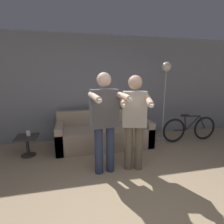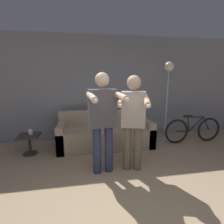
% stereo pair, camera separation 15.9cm
% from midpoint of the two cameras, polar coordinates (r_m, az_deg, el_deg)
% --- Properties ---
extents(wall_back, '(10.00, 0.05, 2.60)m').
position_cam_midpoint_polar(wall_back, '(4.52, -2.72, 7.71)').
color(wall_back, gray).
rests_on(wall_back, ground_plane).
extents(couch, '(2.14, 0.83, 0.80)m').
position_cam_midpoint_polar(couch, '(4.13, -1.02, -7.25)').
color(couch, tan).
rests_on(couch, ground_plane).
extents(person_left, '(0.56, 0.71, 1.68)m').
position_cam_midpoint_polar(person_left, '(2.81, -1.40, -1.62)').
color(person_left, '#2D3856').
rests_on(person_left, ground_plane).
extents(person_right, '(0.58, 0.75, 1.64)m').
position_cam_midpoint_polar(person_right, '(2.93, 8.43, -1.89)').
color(person_right, '#6B604C').
rests_on(person_right, ground_plane).
extents(cat, '(0.42, 0.12, 0.19)m').
position_cam_midpoint_polar(cat, '(4.28, -0.64, 1.96)').
color(cat, '#3D3833').
rests_on(cat, couch).
extents(floor_lamp, '(0.32, 0.32, 1.94)m').
position_cam_midpoint_polar(floor_lamp, '(4.44, 18.83, 9.32)').
color(floor_lamp, '#B2B2B7').
rests_on(floor_lamp, ground_plane).
extents(side_table, '(0.42, 0.42, 0.42)m').
position_cam_midpoint_polar(side_table, '(4.04, -24.40, -8.47)').
color(side_table, '#38332D').
rests_on(side_table, ground_plane).
extents(cup, '(0.08, 0.08, 0.11)m').
position_cam_midpoint_polar(cup, '(4.01, -24.05, -5.96)').
color(cup, white).
rests_on(cup, side_table).
extents(bicycle, '(1.47, 0.07, 0.69)m').
position_cam_midpoint_polar(bicycle, '(4.78, 25.77, -5.25)').
color(bicycle, black).
rests_on(bicycle, ground_plane).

